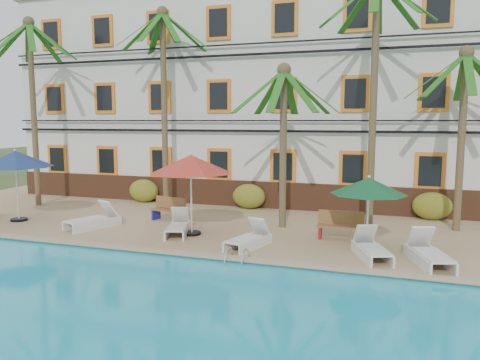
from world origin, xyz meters
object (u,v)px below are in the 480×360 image
(bench_right, at_px, (340,225))
(umbrella_red, at_px, (191,165))
(palm_d, at_px, (374,70))
(palm_e, at_px, (463,112))
(palm_c, at_px, (283,121))
(lounger_f, at_px, (428,253))
(palm_a, at_px, (32,87))
(pool_ladder, at_px, (237,261))
(lounger_c, at_px, (178,226))
(umbrella_blue, at_px, (15,159))
(bench_left, at_px, (170,209))
(umbrella_green, at_px, (369,186))
(lounger_e, at_px, (371,248))
(palm_b, at_px, (164,82))
(lounger_d, at_px, (249,238))
(lounger_b, at_px, (94,219))

(bench_right, bearing_deg, umbrella_red, -168.42)
(palm_d, distance_m, palm_e, 3.38)
(palm_c, xyz_separation_m, bench_right, (2.23, -1.11, -3.42))
(palm_c, xyz_separation_m, lounger_f, (4.83, -3.16, -3.58))
(palm_a, bearing_deg, pool_ladder, -24.72)
(umbrella_red, height_order, lounger_c, umbrella_red)
(palm_e, relative_size, umbrella_red, 2.27)
(palm_c, xyz_separation_m, umbrella_blue, (-10.06, -2.21, -1.47))
(lounger_c, distance_m, lounger_f, 8.05)
(lounger_c, xyz_separation_m, bench_left, (-1.26, 1.86, 0.18))
(palm_a, relative_size, umbrella_green, 3.71)
(palm_a, height_order, umbrella_red, palm_a)
(lounger_c, distance_m, bench_left, 2.25)
(lounger_e, height_order, lounger_f, lounger_f)
(umbrella_green, height_order, lounger_e, umbrella_green)
(palm_e, height_order, umbrella_blue, palm_e)
(palm_a, bearing_deg, palm_e, 1.89)
(palm_d, relative_size, umbrella_green, 3.93)
(palm_e, bearing_deg, umbrella_blue, -167.28)
(palm_c, xyz_separation_m, umbrella_green, (3.15, -2.19, -1.94))
(bench_right, bearing_deg, lounger_e, -60.59)
(palm_b, bearing_deg, umbrella_green, -25.62)
(umbrella_green, xyz_separation_m, lounger_d, (-3.48, -0.85, -1.67))
(palm_d, height_order, pool_ladder, palm_d)
(palm_d, bearing_deg, palm_c, -163.49)
(umbrella_red, bearing_deg, lounger_e, -8.66)
(palm_a, height_order, umbrella_green, palm_a)
(pool_ladder, bearing_deg, lounger_c, 142.22)
(palm_d, height_order, lounger_b, palm_d)
(lounger_c, bearing_deg, pool_ladder, -37.78)
(palm_a, bearing_deg, palm_b, 12.40)
(palm_b, bearing_deg, palm_c, -19.99)
(umbrella_blue, height_order, umbrella_green, umbrella_blue)
(palm_c, xyz_separation_m, palm_e, (6.03, 1.42, 0.31))
(palm_c, xyz_separation_m, lounger_e, (3.32, -3.04, -3.60))
(palm_d, relative_size, bench_left, 5.73)
(bench_right, bearing_deg, pool_ladder, -126.04)
(palm_b, distance_m, umbrella_red, 6.17)
(umbrella_blue, relative_size, lounger_d, 1.46)
(palm_b, distance_m, palm_c, 6.47)
(palm_b, xyz_separation_m, palm_e, (11.91, -0.72, -1.36))
(lounger_c, xyz_separation_m, lounger_e, (6.48, -0.81, 0.00))
(palm_b, height_order, umbrella_blue, palm_b)
(palm_a, height_order, pool_ladder, palm_a)
(palm_c, xyz_separation_m, lounger_b, (-6.54, -2.29, -3.58))
(umbrella_blue, height_order, pool_ladder, umbrella_blue)
(palm_e, xyz_separation_m, lounger_d, (-6.37, -4.46, -3.92))
(palm_a, xyz_separation_m, palm_c, (11.82, -0.83, -1.51))
(umbrella_green, bearing_deg, palm_c, 145.18)
(lounger_c, height_order, lounger_e, lounger_e)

